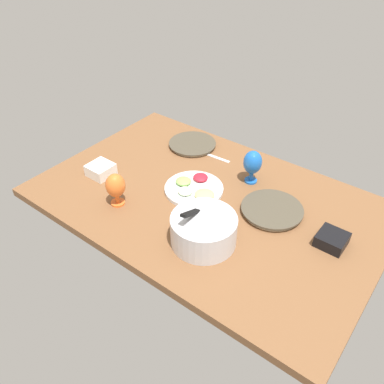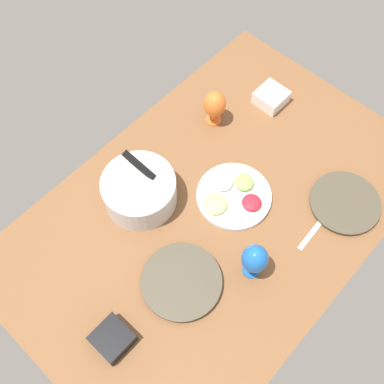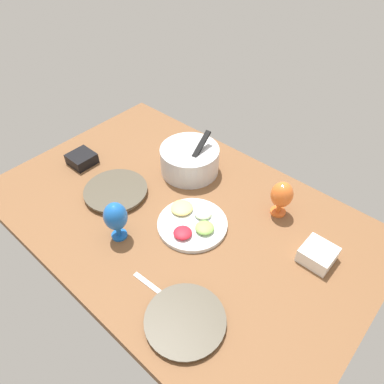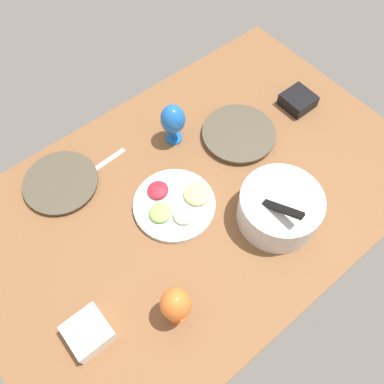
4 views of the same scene
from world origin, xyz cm
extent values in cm
cube|color=brown|center=(0.00, 0.00, -2.00)|extent=(160.00, 104.00, 4.00)
cylinder|color=beige|center=(-29.05, -9.82, 0.81)|extent=(25.84, 25.84, 1.62)
cylinder|color=#494233|center=(-29.05, -9.82, 2.10)|extent=(28.09, 28.09, 0.97)
cylinder|color=beige|center=(34.78, -33.91, 0.64)|extent=(24.50, 24.50, 1.27)
cylinder|color=#494233|center=(34.78, -33.91, 1.65)|extent=(26.63, 26.63, 0.76)
cylinder|color=silver|center=(-15.45, 24.00, 6.31)|extent=(27.27, 27.27, 12.63)
cylinder|color=white|center=(-15.45, 24.00, 10.10)|extent=(24.54, 24.54, 2.27)
cube|color=black|center=(-10.68, 24.00, 13.74)|extent=(5.71, 19.95, 11.30)
cylinder|color=silver|center=(8.86, -1.35, 0.90)|extent=(28.48, 28.48, 1.80)
ellipsoid|color=#8CC659|center=(15.01, -0.96, 3.07)|extent=(7.53, 7.53, 2.53)
ellipsoid|color=beige|center=(9.42, 4.64, 2.93)|extent=(7.06, 7.06, 2.26)
ellipsoid|color=#F9E072|center=(0.68, 1.17, 2.94)|extent=(9.25, 9.25, 2.27)
ellipsoid|color=red|center=(10.27, -8.62, 3.01)|extent=(7.32, 7.32, 2.43)
cylinder|color=orange|center=(30.87, 28.16, 0.50)|extent=(6.52, 6.52, 1.00)
cylinder|color=orange|center=(30.87, 28.16, 2.85)|extent=(2.00, 2.00, 3.71)
ellipsoid|color=orange|center=(30.87, 28.16, 10.51)|extent=(9.06, 9.06, 11.61)
cylinder|color=blue|center=(-9.12, -24.61, 0.50)|extent=(6.27, 6.27, 1.00)
cylinder|color=blue|center=(-9.12, -24.61, 3.18)|extent=(2.00, 2.00, 4.36)
ellipsoid|color=blue|center=(-9.12, -24.61, 11.39)|extent=(9.12, 9.12, 12.06)
cube|color=white|center=(54.47, 16.96, 2.98)|extent=(11.76, 11.76, 5.96)
cube|color=#F9E072|center=(54.47, 16.96, 4.89)|extent=(9.64, 9.64, 1.91)
cube|color=black|center=(-58.18, -6.73, 2.61)|extent=(11.57, 11.57, 5.21)
cube|color=tan|center=(-58.18, -6.73, 4.27)|extent=(9.49, 9.49, 1.67)
cube|color=silver|center=(17.73, -31.94, 0.30)|extent=(18.07, 2.71, 0.60)
camera|label=1|loc=(-84.41, 121.47, 118.32)|focal=37.45mm
camera|label=2|loc=(-63.91, -46.91, 159.81)|focal=44.56mm
camera|label=3|loc=(73.71, -74.20, 111.18)|focal=33.83mm
camera|label=4|loc=(46.43, 54.40, 124.30)|focal=37.99mm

